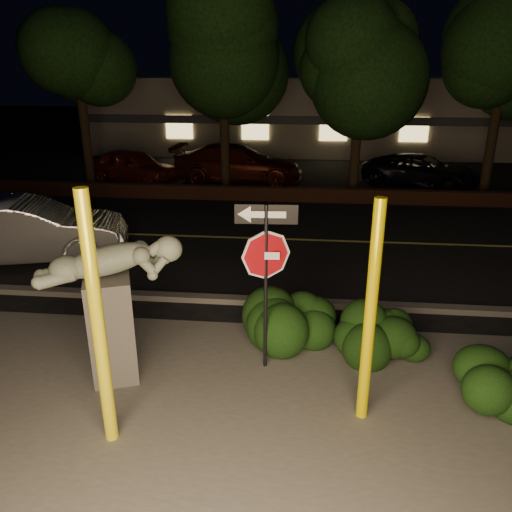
{
  "coord_description": "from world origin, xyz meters",
  "views": [
    {
      "loc": [
        0.69,
        -6.26,
        4.54
      ],
      "look_at": [
        -0.09,
        1.44,
        1.6
      ],
      "focal_mm": 35.0,
      "sensor_mm": 36.0,
      "label": 1
    }
  ],
  "objects": [
    {
      "name": "curb",
      "position": [
        0.0,
        2.9,
        0.06
      ],
      "size": [
        80.0,
        0.25,
        0.12
      ],
      "primitive_type": "cube",
      "color": "#4C4944",
      "rests_on": "ground"
    },
    {
      "name": "hedge_right",
      "position": [
        2.03,
        1.12,
        0.51
      ],
      "size": [
        1.75,
        1.26,
        1.03
      ],
      "primitive_type": "ellipsoid",
      "rotation": [
        0.0,
        0.0,
        0.29
      ],
      "color": "black",
      "rests_on": "ground"
    },
    {
      "name": "lane_marking",
      "position": [
        0.0,
        7.0,
        0.02
      ],
      "size": [
        80.0,
        0.12,
        0.0
      ],
      "primitive_type": "cube",
      "color": "#B2AB47",
      "rests_on": "road"
    },
    {
      "name": "parked_car_dark",
      "position": [
        5.27,
        14.28,
        0.63
      ],
      "size": [
        5.0,
        3.77,
        1.26
      ],
      "primitive_type": "imported",
      "rotation": [
        0.0,
        0.0,
        1.15
      ],
      "color": "black",
      "rests_on": "ground"
    },
    {
      "name": "building",
      "position": [
        0.0,
        24.99,
        2.0
      ],
      "size": [
        22.0,
        10.2,
        4.0
      ],
      "color": "gray",
      "rests_on": "ground"
    },
    {
      "name": "road",
      "position": [
        0.0,
        7.0,
        0.01
      ],
      "size": [
        80.0,
        8.0,
        0.01
      ],
      "primitive_type": "cube",
      "color": "black",
      "rests_on": "ground"
    },
    {
      "name": "signpost",
      "position": [
        0.14,
        0.63,
        1.92
      ],
      "size": [
        0.92,
        0.1,
        2.7
      ],
      "rotation": [
        0.0,
        0.0,
        0.06
      ],
      "color": "black",
      "rests_on": "ground"
    },
    {
      "name": "tree_far_d",
      "position": [
        7.5,
        13.3,
        5.42
      ],
      "size": [
        4.4,
        4.4,
        7.42
      ],
      "color": "black",
      "rests_on": "ground"
    },
    {
      "name": "hedge_center",
      "position": [
        0.68,
        1.31,
        0.56
      ],
      "size": [
        2.31,
        1.44,
        1.11
      ],
      "primitive_type": "ellipsoid",
      "rotation": [
        0.0,
        0.0,
        -0.22
      ],
      "color": "black",
      "rests_on": "ground"
    },
    {
      "name": "tree_far_c",
      "position": [
        2.5,
        12.8,
        5.66
      ],
      "size": [
        4.8,
        4.8,
        7.84
      ],
      "color": "black",
      "rests_on": "ground"
    },
    {
      "name": "brick_wall",
      "position": [
        0.0,
        11.3,
        0.25
      ],
      "size": [
        40.0,
        0.35,
        0.5
      ],
      "primitive_type": "cube",
      "color": "#442216",
      "rests_on": "ground"
    },
    {
      "name": "ground",
      "position": [
        0.0,
        10.0,
        0.0
      ],
      "size": [
        90.0,
        90.0,
        0.0
      ],
      "primitive_type": "plane",
      "color": "black",
      "rests_on": "ground"
    },
    {
      "name": "yellow_pole_left",
      "position": [
        -1.7,
        -1.23,
        1.67
      ],
      "size": [
        0.17,
        0.17,
        3.33
      ],
      "primitive_type": "cylinder",
      "color": "yellow",
      "rests_on": "ground"
    },
    {
      "name": "parked_car_red",
      "position": [
        -6.49,
        13.78,
        0.69
      ],
      "size": [
        4.37,
        3.0,
        1.38
      ],
      "primitive_type": "imported",
      "rotation": [
        0.0,
        0.0,
        1.2
      ],
      "color": "maroon",
      "rests_on": "ground"
    },
    {
      "name": "tree_far_b",
      "position": [
        -2.5,
        13.2,
        6.05
      ],
      "size": [
        5.2,
        5.2,
        8.41
      ],
      "color": "black",
      "rests_on": "ground"
    },
    {
      "name": "yellow_pole_right",
      "position": [
        1.57,
        -0.46,
        1.56
      ],
      "size": [
        0.16,
        0.16,
        3.11
      ],
      "primitive_type": "cylinder",
      "color": "#F2DC00",
      "rests_on": "ground"
    },
    {
      "name": "patio",
      "position": [
        0.0,
        -1.0,
        0.01
      ],
      "size": [
        14.0,
        6.0,
        0.02
      ],
      "primitive_type": "cube",
      "color": "#4C4944",
      "rests_on": "ground"
    },
    {
      "name": "silver_sedan",
      "position": [
        -6.08,
        4.76,
        0.78
      ],
      "size": [
        5.01,
        2.91,
        1.56
      ],
      "primitive_type": "imported",
      "rotation": [
        0.0,
        0.0,
        1.85
      ],
      "color": "#AAAAAF",
      "rests_on": "ground"
    },
    {
      "name": "parked_car_darkred",
      "position": [
        -2.15,
        14.27,
        0.77
      ],
      "size": [
        5.39,
        2.29,
        1.55
      ],
      "primitive_type": "imported",
      "rotation": [
        0.0,
        0.0,
        1.55
      ],
      "color": "#401208",
      "rests_on": "ground"
    },
    {
      "name": "tree_far_a",
      "position": [
        -8.0,
        13.0,
        5.34
      ],
      "size": [
        4.6,
        4.6,
        7.43
      ],
      "color": "black",
      "rests_on": "ground"
    },
    {
      "name": "parking_lot",
      "position": [
        0.0,
        17.0,
        0.01
      ],
      "size": [
        40.0,
        12.0,
        0.01
      ],
      "primitive_type": "cube",
      "color": "black",
      "rests_on": "ground"
    },
    {
      "name": "sculpture",
      "position": [
        -2.09,
        0.11,
        1.39
      ],
      "size": [
        2.07,
        1.22,
        2.25
      ],
      "rotation": [
        0.0,
        0.0,
        0.36
      ],
      "color": "#4C4944",
      "rests_on": "ground"
    }
  ]
}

